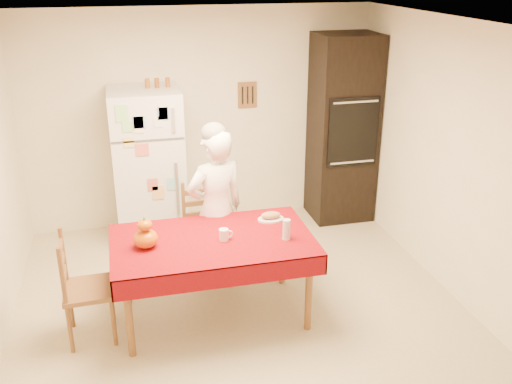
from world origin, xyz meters
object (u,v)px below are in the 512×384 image
object	(u,v)px
chair_left	(80,285)
bread_plate	(271,219)
dining_table	(213,246)
pumpkin_lower	(146,239)
seated_woman	(216,210)
chair_far	(204,226)
wine_glass	(286,229)
coffee_mug	(224,235)
refrigerator	(149,166)
oven_cabinet	(343,129)

from	to	relation	value
chair_left	bread_plate	size ratio (longest dim) A/B	3.96
dining_table	chair_left	bearing A→B (deg)	-177.42
pumpkin_lower	bread_plate	xyz separation A→B (m)	(1.13, 0.26, -0.07)
bread_plate	seated_woman	bearing A→B (deg)	147.04
seated_woman	bread_plate	world-z (taller)	seated_woman
pumpkin_lower	bread_plate	distance (m)	1.16
chair_left	pumpkin_lower	xyz separation A→B (m)	(0.56, 0.04, 0.33)
dining_table	chair_left	size ratio (longest dim) A/B	1.79
seated_woman	pumpkin_lower	size ratio (longest dim) A/B	7.67
chair_far	wine_glass	xyz separation A→B (m)	(0.56, -0.93, 0.34)
wine_glass	coffee_mug	bearing A→B (deg)	168.72
seated_woman	coffee_mug	size ratio (longest dim) A/B	15.67
dining_table	coffee_mug	bearing A→B (deg)	-25.25
refrigerator	oven_cabinet	size ratio (longest dim) A/B	0.77
coffee_mug	bread_plate	size ratio (longest dim) A/B	0.42
chair_left	chair_far	bearing A→B (deg)	-56.28
chair_far	coffee_mug	bearing A→B (deg)	-89.70
oven_cabinet	chair_left	size ratio (longest dim) A/B	2.32
seated_woman	dining_table	bearing A→B (deg)	60.95
chair_far	chair_left	distance (m)	1.43
pumpkin_lower	wine_glass	bearing A→B (deg)	-6.57
refrigerator	dining_table	world-z (taller)	refrigerator
refrigerator	chair_far	size ratio (longest dim) A/B	1.79
refrigerator	chair_far	distance (m)	1.11
dining_table	oven_cabinet	bearing A→B (deg)	43.49
seated_woman	refrigerator	bearing A→B (deg)	-81.62
dining_table	chair_far	world-z (taller)	chair_far
dining_table	wine_glass	size ratio (longest dim) A/B	9.66
oven_cabinet	wine_glass	distance (m)	2.32
dining_table	pumpkin_lower	xyz separation A→B (m)	(-0.55, -0.01, 0.15)
dining_table	pumpkin_lower	size ratio (longest dim) A/B	8.32
dining_table	wine_glass	world-z (taller)	wine_glass
pumpkin_lower	seated_woman	bearing A→B (deg)	38.96
coffee_mug	pumpkin_lower	world-z (taller)	pumpkin_lower
refrigerator	chair_left	xyz separation A→B (m)	(-0.70, -1.78, -0.34)
chair_far	bread_plate	size ratio (longest dim) A/B	3.96
chair_left	coffee_mug	bearing A→B (deg)	-91.67
refrigerator	coffee_mug	size ratio (longest dim) A/B	17.00
refrigerator	chair_left	world-z (taller)	refrigerator
coffee_mug	wine_glass	size ratio (longest dim) A/B	0.57
coffee_mug	pumpkin_lower	bearing A→B (deg)	177.29
oven_cabinet	wine_glass	xyz separation A→B (m)	(-1.27, -1.93, -0.25)
chair_far	coffee_mug	size ratio (longest dim) A/B	9.50
oven_cabinet	wine_glass	size ratio (longest dim) A/B	12.50
chair_left	bread_plate	distance (m)	1.73
chair_left	wine_glass	size ratio (longest dim) A/B	5.40
dining_table	coffee_mug	distance (m)	0.16
bread_plate	chair_left	bearing A→B (deg)	-170.11
bread_plate	dining_table	bearing A→B (deg)	-157.13
refrigerator	seated_woman	bearing A→B (deg)	-66.01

